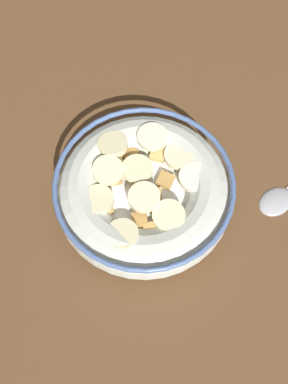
% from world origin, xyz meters
% --- Properties ---
extents(ground_plane, '(1.01, 1.01, 0.02)m').
position_xyz_m(ground_plane, '(0.00, 0.00, -0.01)').
color(ground_plane, brown).
extents(cereal_bowl, '(0.20, 0.20, 0.06)m').
position_xyz_m(cereal_bowl, '(-0.00, -0.00, 0.03)').
color(cereal_bowl, beige).
rests_on(cereal_bowl, ground_plane).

